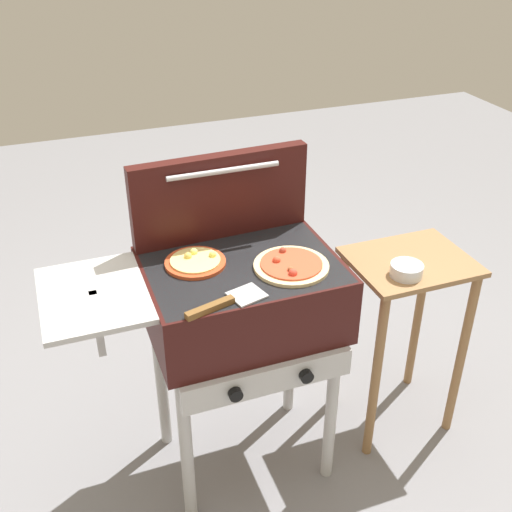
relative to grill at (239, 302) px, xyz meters
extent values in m
plane|color=gray|center=(0.01, 0.00, -0.76)|extent=(8.00, 8.00, 0.00)
cube|color=#38110F|center=(0.01, 0.00, 0.02)|extent=(0.64, 0.48, 0.24)
cube|color=black|center=(0.01, 0.00, 0.14)|extent=(0.61, 0.46, 0.01)
cube|color=#BBBBBB|center=(-0.47, 0.00, 0.13)|extent=(0.32, 0.41, 0.02)
cube|color=#BBBBBB|center=(-0.47, 0.00, 0.02)|extent=(0.02, 0.02, 0.24)
cube|color=#BBBBBB|center=(0.01, -0.25, -0.15)|extent=(0.58, 0.02, 0.10)
cylinder|color=black|center=(-0.11, -0.27, -0.15)|extent=(0.04, 0.02, 0.04)
cylinder|color=black|center=(0.13, -0.27, -0.15)|extent=(0.04, 0.02, 0.04)
cylinder|color=#BBBBBB|center=(-0.26, -0.19, -0.43)|extent=(0.04, 0.04, 0.66)
cylinder|color=#BBBBBB|center=(0.28, -0.19, -0.43)|extent=(0.04, 0.04, 0.66)
cylinder|color=#BBBBBB|center=(-0.26, 0.19, -0.43)|extent=(0.04, 0.04, 0.66)
cylinder|color=#BBBBBB|center=(0.28, 0.19, -0.43)|extent=(0.04, 0.04, 0.66)
cube|color=#38110F|center=(0.01, 0.22, 0.29)|extent=(0.63, 0.08, 0.30)
cylinder|color=#B7B7BC|center=(0.01, 0.17, 0.40)|extent=(0.38, 0.02, 0.02)
cylinder|color=#C64723|center=(-0.13, 0.06, 0.15)|extent=(0.20, 0.20, 0.01)
cylinder|color=#EDD17A|center=(-0.13, 0.06, 0.16)|extent=(0.16, 0.16, 0.01)
sphere|color=#F2EF71|center=(-0.12, 0.10, 0.17)|extent=(0.03, 0.03, 0.03)
sphere|color=#F2D75E|center=(-0.15, 0.08, 0.17)|extent=(0.03, 0.03, 0.03)
sphere|color=#F2E65E|center=(-0.07, 0.06, 0.17)|extent=(0.02, 0.02, 0.02)
cylinder|color=beige|center=(0.16, -0.07, 0.15)|extent=(0.25, 0.25, 0.01)
cylinder|color=#D14C2D|center=(0.16, -0.07, 0.16)|extent=(0.20, 0.20, 0.01)
sphere|color=#EC432F|center=(0.14, -0.14, 0.17)|extent=(0.03, 0.03, 0.03)
sphere|color=#EA5133|center=(0.12, -0.05, 0.17)|extent=(0.03, 0.03, 0.03)
sphere|color=#A95731|center=(0.14, -0.11, 0.17)|extent=(0.02, 0.02, 0.02)
sphere|color=#AB402D|center=(0.16, 0.01, 0.17)|extent=(0.02, 0.02, 0.02)
cube|color=#B7BABF|center=(-0.03, -0.18, 0.15)|extent=(0.12, 0.11, 0.01)
cube|color=brown|center=(-0.16, -0.21, 0.15)|extent=(0.16, 0.07, 0.02)
cube|color=olive|center=(0.67, 0.00, 0.01)|extent=(0.44, 0.36, 0.02)
cylinder|color=olive|center=(0.48, -0.15, -0.38)|extent=(0.04, 0.04, 0.76)
cylinder|color=olive|center=(0.86, -0.15, -0.38)|extent=(0.04, 0.04, 0.76)
cylinder|color=olive|center=(0.48, 0.15, -0.38)|extent=(0.04, 0.04, 0.76)
cylinder|color=olive|center=(0.86, 0.15, -0.38)|extent=(0.04, 0.04, 0.76)
cylinder|color=silver|center=(0.60, -0.08, 0.05)|extent=(0.12, 0.12, 0.04)
cylinder|color=beige|center=(0.60, -0.08, 0.04)|extent=(0.10, 0.10, 0.02)
camera|label=1|loc=(-0.55, -1.64, 1.21)|focal=43.79mm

